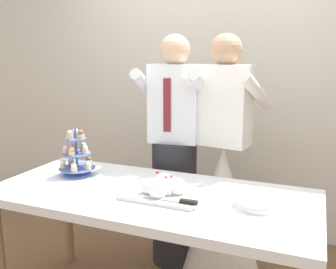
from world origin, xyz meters
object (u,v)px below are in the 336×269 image
object	(u,v)px
plate_stack	(257,202)
person_groom	(174,165)
person_bride	(222,192)
main_cake_tray	(164,188)
dessert_table	(150,204)
cupcake_stand	(77,157)

from	to	relation	value
plate_stack	person_groom	size ratio (longest dim) A/B	0.13
person_bride	main_cake_tray	bearing A→B (deg)	-102.67
dessert_table	cupcake_stand	size ratio (longest dim) A/B	5.90
plate_stack	person_bride	size ratio (longest dim) A/B	0.13
cupcake_stand	main_cake_tray	world-z (taller)	cupcake_stand
cupcake_stand	person_bride	bearing A→B (deg)	34.67
main_cake_tray	plate_stack	world-z (taller)	main_cake_tray
main_cake_tray	person_groom	size ratio (longest dim) A/B	0.26
dessert_table	person_groom	bearing A→B (deg)	99.11
cupcake_stand	person_bride	xyz separation A→B (m)	(0.80, 0.56, -0.31)
main_cake_tray	cupcake_stand	bearing A→B (deg)	168.83
cupcake_stand	person_groom	distance (m)	0.71
person_groom	main_cake_tray	bearing A→B (deg)	-73.50
dessert_table	plate_stack	world-z (taller)	plate_stack
person_groom	plate_stack	bearing A→B (deg)	-41.96
plate_stack	person_groom	bearing A→B (deg)	138.04
dessert_table	main_cake_tray	distance (m)	0.15
dessert_table	plate_stack	distance (m)	0.59
dessert_table	main_cake_tray	world-z (taller)	main_cake_tray
cupcake_stand	main_cake_tray	bearing A→B (deg)	-11.17
main_cake_tray	person_groom	xyz separation A→B (m)	(-0.19, 0.65, -0.07)
main_cake_tray	person_bride	distance (m)	0.74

